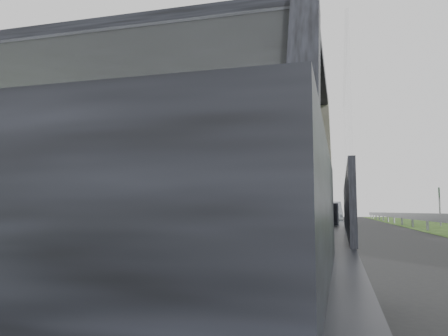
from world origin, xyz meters
The scene contains 10 objects.
subject_car centered at (0.00, 0.00, 0.72)m, with size 1.80×4.00×1.45m, color black.
dashboard centered at (0.00, 0.62, 0.85)m, with size 1.58×0.45×0.30m, color black.
driver_seat centered at (-0.40, -0.29, 0.88)m, with size 0.50×0.72×0.42m, color black.
passenger_seat centered at (0.40, -0.29, 0.88)m, with size 0.50×0.72×0.42m, color black.
steering_wheel centered at (-0.40, 0.33, 0.92)m, with size 0.36×0.36×0.04m, color black.
cat centered at (0.29, 0.64, 1.07)m, with size 0.51×0.16×0.23m, color #908E9C.
other_car centered at (0.17, 23.33, 0.69)m, with size 1.65×4.19×1.38m, color #ABB0B9.
highway_sign centered at (6.34, 25.01, 1.09)m, with size 0.09×0.87×2.18m, color #15451C.
tree_5 centered at (-12.42, 17.42, 3.96)m, with size 5.23×5.23×7.92m, color #1C5818, non-canonical shape.
tree_6 centered at (-9.25, 30.58, 3.27)m, with size 4.31×4.31×6.53m, color #1C5818, non-canonical shape.
Camera 1 is at (0.86, -2.29, 0.80)m, focal length 35.00 mm.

